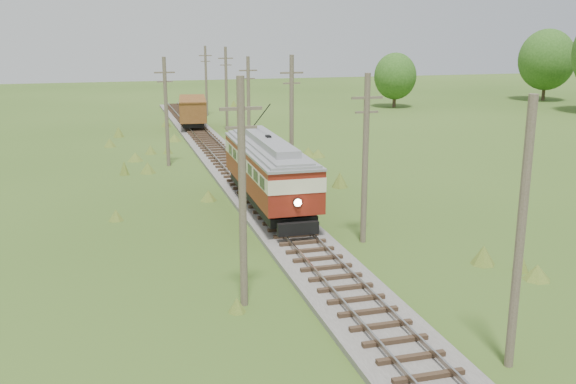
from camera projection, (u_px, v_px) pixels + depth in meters
name	position (u px, v px, depth m)	size (l,w,h in m)	color
railbed_main	(238.00, 176.00, 47.07)	(3.60, 96.00, 0.57)	#605B54
streetcar	(268.00, 167.00, 37.85)	(3.27, 13.16, 5.99)	black
gondola	(193.00, 110.00, 69.99)	(3.79, 8.85, 2.85)	black
gravel_pile	(254.00, 139.00, 60.91)	(3.01, 3.19, 1.10)	gray
utility_pole_r_1	(520.00, 237.00, 19.79)	(0.30, 0.30, 8.80)	brown
utility_pole_r_2	(365.00, 158.00, 31.97)	(1.60, 0.30, 8.60)	brown
utility_pole_r_3	(292.00, 120.00, 44.02)	(1.60, 0.30, 9.00)	brown
utility_pole_r_4	(249.00, 104.00, 56.18)	(1.60, 0.30, 8.40)	brown
utility_pole_r_5	(226.00, 88.00, 68.35)	(1.60, 0.30, 8.90)	brown
utility_pole_r_6	(206.00, 80.00, 80.46)	(1.60, 0.30, 8.70)	brown
utility_pole_l_a	(242.00, 192.00, 24.35)	(1.60, 0.30, 9.00)	brown
utility_pole_l_b	(166.00, 111.00, 50.45)	(1.60, 0.30, 8.60)	brown
tree_right_5	(547.00, 60.00, 97.61)	(8.40, 8.40, 10.82)	#38281C
tree_mid_b	(395.00, 76.00, 89.38)	(5.88, 5.88, 7.57)	#38281C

